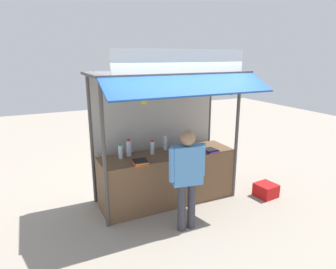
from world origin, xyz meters
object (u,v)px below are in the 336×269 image
at_px(banana_bunch_rightmost, 176,92).
at_px(magazine_stack_left, 140,162).
at_px(plastic_crate, 266,190).
at_px(magazine_stack_far_right, 211,150).
at_px(water_bottle_back_right, 165,143).
at_px(water_bottle_rear_center, 129,148).
at_px(banana_bunch_leftmost, 144,99).
at_px(vendor_person, 187,172).
at_px(banana_bunch_inner_right, 218,91).
at_px(water_bottle_front_right, 121,152).
at_px(water_bottle_center, 152,147).
at_px(banana_bunch_inner_left, 231,91).
at_px(water_bottle_mid_right, 192,142).

bearing_deg(banana_bunch_rightmost, magazine_stack_left, 161.30).
bearing_deg(magazine_stack_left, plastic_crate, -8.94).
height_order(magazine_stack_left, magazine_stack_far_right, magazine_stack_left).
height_order(water_bottle_back_right, water_bottle_rear_center, water_bottle_rear_center).
bearing_deg(magazine_stack_far_right, plastic_crate, -22.39).
height_order(banana_bunch_leftmost, plastic_crate, banana_bunch_leftmost).
bearing_deg(water_bottle_back_right, magazine_stack_left, -143.47).
bearing_deg(vendor_person, banana_bunch_inner_right, 39.89).
relative_size(water_bottle_back_right, water_bottle_front_right, 1.01).
bearing_deg(magazine_stack_left, water_bottle_center, 45.74).
xyz_separation_m(water_bottle_center, banana_bunch_inner_left, (1.21, -0.56, 0.98)).
bearing_deg(water_bottle_rear_center, banana_bunch_inner_right, -25.49).
distance_m(magazine_stack_far_right, plastic_crate, 1.36).
distance_m(water_bottle_mid_right, vendor_person, 1.24).
bearing_deg(banana_bunch_rightmost, banana_bunch_leftmost, 179.90).
xyz_separation_m(water_bottle_rear_center, banana_bunch_leftmost, (0.05, -0.64, 0.93)).
relative_size(magazine_stack_left, vendor_person, 0.16).
xyz_separation_m(water_bottle_center, banana_bunch_leftmost, (-0.35, -0.55, 0.95)).
distance_m(water_bottle_mid_right, banana_bunch_rightmost, 1.32).
relative_size(banana_bunch_inner_right, vendor_person, 0.17).
xyz_separation_m(banana_bunch_inner_left, plastic_crate, (0.79, -0.19, -1.89)).
height_order(water_bottle_front_right, banana_bunch_inner_right, banana_bunch_inner_right).
distance_m(water_bottle_center, magazine_stack_far_right, 1.06).
bearing_deg(banana_bunch_inner_right, banana_bunch_rightmost, 179.89).
height_order(banana_bunch_rightmost, banana_bunch_inner_left, same).
bearing_deg(banana_bunch_leftmost, plastic_crate, -4.68).
bearing_deg(banana_bunch_inner_left, water_bottle_back_right, 142.96).
xyz_separation_m(water_bottle_mid_right, banana_bunch_leftmost, (-1.15, -0.55, 0.95)).
distance_m(magazine_stack_left, magazine_stack_far_right, 1.37).
distance_m(water_bottle_front_right, banana_bunch_leftmost, 1.13).
bearing_deg(magazine_stack_far_right, magazine_stack_left, -178.30).
relative_size(water_bottle_back_right, banana_bunch_inner_left, 0.99).
xyz_separation_m(banana_bunch_leftmost, plastic_crate, (2.36, -0.19, -1.86)).
bearing_deg(banana_bunch_inner_right, water_bottle_rear_center, 154.51).
height_order(water_bottle_center, water_bottle_mid_right, water_bottle_mid_right).
relative_size(water_bottle_mid_right, magazine_stack_far_right, 0.97).
distance_m(water_bottle_back_right, banana_bunch_leftmost, 1.34).
distance_m(water_bottle_back_right, water_bottle_center, 0.33).
distance_m(banana_bunch_rightmost, banana_bunch_inner_left, 1.04).
distance_m(water_bottle_mid_right, plastic_crate, 1.68).
distance_m(banana_bunch_inner_right, banana_bunch_rightmost, 0.78).
bearing_deg(magazine_stack_far_right, water_bottle_rear_center, 163.25).
bearing_deg(magazine_stack_left, vendor_person, -53.64).
bearing_deg(magazine_stack_left, banana_bunch_inner_left, -6.59).
distance_m(water_bottle_center, water_bottle_front_right, 0.57).
bearing_deg(water_bottle_rear_center, water_bottle_mid_right, -4.41).
height_order(banana_bunch_inner_left, vendor_person, banana_bunch_inner_left).
xyz_separation_m(water_bottle_mid_right, banana_bunch_inner_right, (0.15, -0.55, 1.00)).
xyz_separation_m(water_bottle_front_right, plastic_crate, (2.58, -0.76, -0.91)).
height_order(banana_bunch_inner_right, banana_bunch_rightmost, same).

